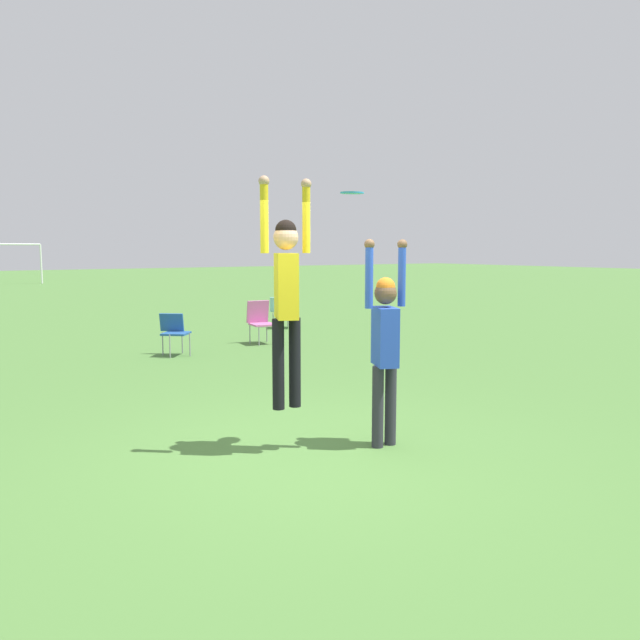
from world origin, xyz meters
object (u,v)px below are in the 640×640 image
(person_jumping, at_px, (286,286))
(camping_chair_2, at_px, (260,319))
(camping_chair_1, at_px, (174,330))
(camping_chair_0, at_px, (283,310))
(frisbee, at_px, (352,193))
(person_defending, at_px, (385,338))

(person_jumping, xyz_separation_m, camping_chair_2, (3.21, 6.57, -1.14))
(camping_chair_1, distance_m, camping_chair_2, 2.14)
(camping_chair_2, bearing_deg, camping_chair_0, -123.56)
(person_jumping, relative_size, frisbee, 9.55)
(frisbee, height_order, camping_chair_1, frisbee)
(person_jumping, distance_m, camping_chair_2, 7.40)
(frisbee, relative_size, camping_chair_2, 0.26)
(camping_chair_1, bearing_deg, camping_chair_0, -107.26)
(camping_chair_0, relative_size, camping_chair_1, 0.99)
(camping_chair_0, height_order, camping_chair_2, camping_chair_2)
(person_jumping, xyz_separation_m, camping_chair_1, (1.11, 6.15, -1.18))
(person_jumping, distance_m, camping_chair_0, 10.02)
(camping_chair_2, bearing_deg, camping_chair_1, 18.28)
(person_jumping, xyz_separation_m, camping_chair_0, (4.97, 8.62, -1.21))
(frisbee, xyz_separation_m, camping_chair_0, (4.30, 8.81, -2.14))
(person_defending, bearing_deg, camping_chair_0, 179.67)
(frisbee, distance_m, camping_chair_0, 10.03)
(frisbee, bearing_deg, camping_chair_2, 69.33)
(camping_chair_0, bearing_deg, person_jumping, 91.93)
(camping_chair_0, distance_m, camping_chair_1, 4.58)
(frisbee, xyz_separation_m, camping_chair_1, (0.45, 6.33, -2.10))
(person_defending, distance_m, camping_chair_0, 9.92)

